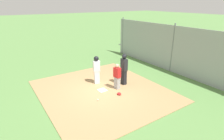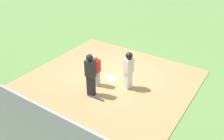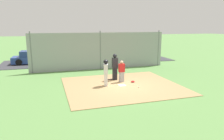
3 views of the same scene
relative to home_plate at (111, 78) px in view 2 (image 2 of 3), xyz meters
The scene contains 9 objects.
ground_plane 0.04m from the home_plate, ahead, with size 140.00×140.00×0.00m, color #5B8947.
dirt_infield 0.03m from the home_plate, ahead, with size 7.20×6.40×0.03m, color #A88456.
home_plate is the anchor object (origin of this frame).
catcher 1.14m from the home_plate, 107.48° to the right, with size 0.41×0.30×1.47m.
umpire 1.78m from the home_plate, 89.80° to the right, with size 0.38×0.28×1.85m.
runner 1.42m from the home_plate, 12.70° to the right, with size 0.35×0.44×1.69m.
baseball_bat 1.64m from the home_plate, 79.14° to the right, with size 0.06×0.06×0.79m, color black.
catcher_mask 1.06m from the home_plate, 153.40° to the right, with size 0.24×0.20×0.12m, color red.
baseball 1.12m from the home_plate, 137.88° to the left, with size 0.07×0.07×0.07m, color white.
Camera 2 is at (5.17, -7.72, 5.87)m, focal length 38.24 mm.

